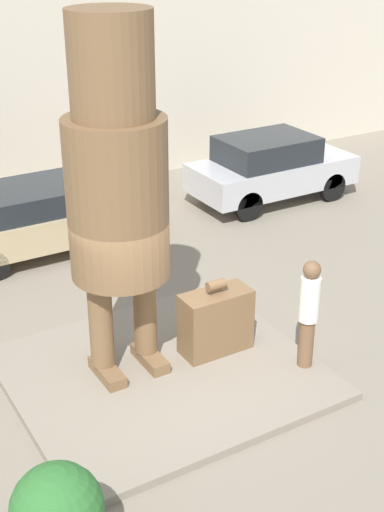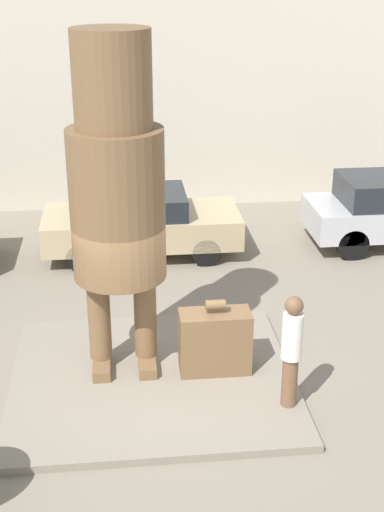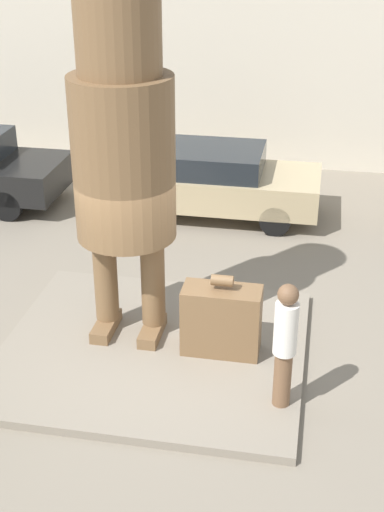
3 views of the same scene
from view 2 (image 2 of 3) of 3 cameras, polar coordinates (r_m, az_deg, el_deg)
The scene contains 7 objects.
ground_plane at distance 11.34m, azimuth -3.16°, elevation -10.05°, with size 60.00×60.00×0.00m, color gray.
pedestal at distance 11.31m, azimuth -3.17°, elevation -9.79°, with size 4.37×3.95×0.12m.
building_backdrop at distance 18.49m, azimuth -4.98°, elevation 13.49°, with size 28.00×0.60×6.28m.
statue_figure at distance 10.34m, azimuth -6.05°, elevation 5.80°, with size 1.40×1.40×5.17m.
giant_suitcase at distance 11.15m, azimuth 1.84°, elevation -6.83°, with size 1.11×0.51×1.22m.
tourist at distance 10.21m, azimuth 7.97°, elevation -7.23°, with size 0.30×0.30×1.74m.
parked_car_tan at distance 15.71m, azimuth -4.26°, elevation 2.79°, with size 4.29×1.81×1.43m.
Camera 2 is at (-0.41, -9.49, 6.20)m, focal length 50.00 mm.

